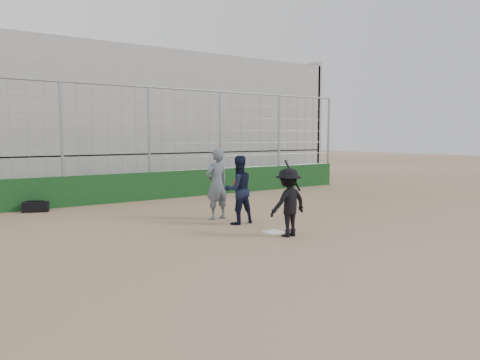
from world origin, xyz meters
TOP-DOWN VIEW (x-y plane):
  - ground at (0.00, 0.00)m, footprint 90.00×90.00m
  - home_plate at (0.00, 0.00)m, footprint 0.44×0.44m
  - backstop at (0.00, 7.00)m, footprint 18.10×0.25m
  - bleachers at (0.00, 11.95)m, footprint 20.25×6.70m
  - batter_at_plate at (0.02, -0.48)m, footprint 1.05×0.77m
  - catcher_crouched at (-0.06, 1.37)m, footprint 0.89×0.70m
  - umpire at (-0.14, 2.30)m, footprint 0.76×0.54m
  - equipment_bag at (-3.97, 6.49)m, footprint 0.79×0.57m

SIDE VIEW (x-z plane):
  - ground at x=0.00m, z-range 0.00..0.00m
  - home_plate at x=0.00m, z-range 0.00..0.02m
  - equipment_bag at x=-3.97m, z-range -0.02..0.33m
  - catcher_crouched at x=-0.06m, z-range 0.00..1.20m
  - batter_at_plate at x=0.02m, z-range -0.09..1.65m
  - umpire at x=-0.14m, z-range 0.00..1.76m
  - backstop at x=0.00m, z-range -1.06..2.98m
  - bleachers at x=0.00m, z-range -0.57..6.41m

